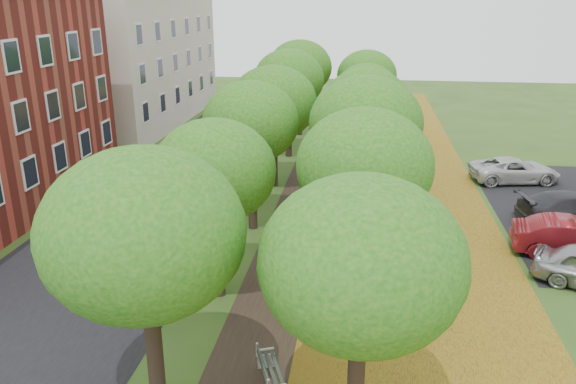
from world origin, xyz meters
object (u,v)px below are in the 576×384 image
(bench, at_px, (270,373))
(car_grey, at_px, (574,209))
(car_red, at_px, (574,239))
(car_white, at_px, (515,170))

(bench, bearing_deg, car_grey, -62.93)
(car_red, relative_size, car_grey, 0.92)
(car_grey, bearing_deg, bench, 127.67)
(bench, distance_m, car_red, 14.26)
(car_red, bearing_deg, bench, 139.29)
(car_red, height_order, car_grey, car_red)
(car_grey, height_order, car_white, car_grey)
(car_grey, relative_size, car_white, 1.04)
(car_white, bearing_deg, car_grey, -179.71)
(car_red, bearing_deg, car_grey, -10.21)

